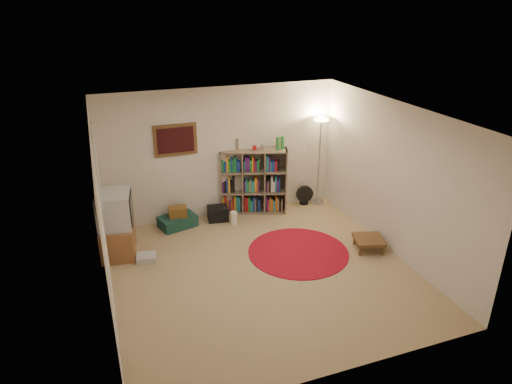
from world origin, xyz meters
TOP-DOWN VIEW (x-y plane):
  - room at (-0.05, 0.05)m, footprint 4.54×4.54m
  - bookshelf at (0.59, 2.15)m, footprint 1.34×0.76m
  - floor_lamp at (1.98, 2.07)m, footprint 0.45×0.45m
  - floor_fan at (1.71, 2.09)m, footprint 0.36×0.21m
  - tv_stand at (-2.06, 1.34)m, footprint 0.62×0.82m
  - dvd_box at (-1.67, 0.95)m, footprint 0.35×0.31m
  - suitcase at (-0.96, 1.98)m, footprint 0.75×0.58m
  - wicker_basket at (-0.95, 1.97)m, footprint 0.35×0.27m
  - duffel_bag at (-0.18, 2.00)m, footprint 0.42×0.37m
  - paper_towel at (0.06, 1.71)m, footprint 0.14×0.14m
  - red_rug at (0.76, 0.35)m, footprint 1.69×1.69m
  - side_table at (1.92, 0.03)m, footprint 0.59×0.59m

SIDE VIEW (x-z plane):
  - red_rug at x=0.76m, z-range 0.00..0.02m
  - dvd_box at x=-1.67m, z-range 0.00..0.10m
  - suitcase at x=-0.96m, z-range 0.00..0.21m
  - paper_towel at x=0.06m, z-range 0.00..0.26m
  - duffel_bag at x=-0.18m, z-range 0.00..0.26m
  - side_table at x=1.92m, z-range 0.07..0.29m
  - floor_fan at x=1.71m, z-range 0.00..0.40m
  - wicker_basket at x=-0.95m, z-range 0.21..0.40m
  - tv_stand at x=-2.06m, z-range -0.02..1.08m
  - bookshelf at x=0.59m, z-range -0.15..1.39m
  - room at x=-0.05m, z-range -0.01..2.53m
  - floor_lamp at x=1.98m, z-range 0.60..2.43m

